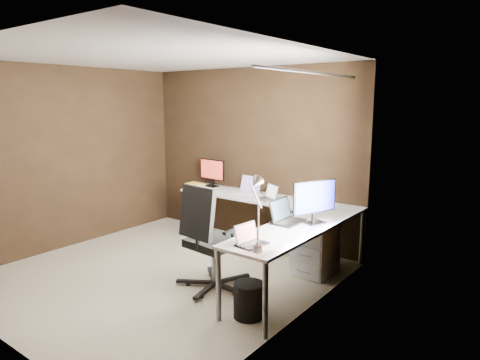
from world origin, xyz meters
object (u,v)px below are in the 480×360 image
at_px(laptop_black_big, 285,217).
at_px(wastebasket, 249,300).
at_px(laptop_black_small, 250,240).
at_px(monitor_left, 212,171).
at_px(desk_lamp, 256,203).
at_px(book_stack, 195,186).
at_px(laptop_silver, 268,196).
at_px(drawer_pedestal, 315,249).
at_px(office_chair, 212,258).
at_px(laptop_white, 248,190).
at_px(monitor_right, 315,199).

height_order(laptop_black_big, wastebasket, laptop_black_big).
bearing_deg(laptop_black_small, wastebasket, 55.62).
height_order(monitor_left, desk_lamp, desk_lamp).
distance_m(laptop_black_big, book_stack, 2.14).
height_order(laptop_silver, book_stack, laptop_silver).
bearing_deg(drawer_pedestal, wastebasket, -90.20).
height_order(monitor_left, laptop_black_small, monitor_left).
relative_size(monitor_left, office_chair, 0.41).
distance_m(laptop_silver, book_stack, 1.28).
relative_size(drawer_pedestal, laptop_black_small, 2.00).
bearing_deg(wastebasket, laptop_silver, 117.71).
xyz_separation_m(laptop_white, laptop_black_big, (1.19, -0.94, 0.00)).
distance_m(desk_lamp, office_chair, 1.20).
bearing_deg(laptop_silver, desk_lamp, -29.65).
distance_m(monitor_right, office_chair, 1.29).
xyz_separation_m(drawer_pedestal, book_stack, (-2.13, 0.20, 0.47)).
bearing_deg(laptop_black_big, office_chair, 131.97).
bearing_deg(book_stack, desk_lamp, -35.59).
bearing_deg(monitor_left, laptop_silver, -7.76).
relative_size(monitor_left, desk_lamp, 0.73).
height_order(book_stack, desk_lamp, desk_lamp).
relative_size(monitor_left, laptop_black_small, 1.60).
relative_size(monitor_left, book_stack, 1.57).
relative_size(laptop_silver, wastebasket, 1.09).
bearing_deg(book_stack, drawer_pedestal, -5.46).
relative_size(laptop_silver, laptop_black_big, 0.96).
bearing_deg(office_chair, monitor_left, 135.70).
distance_m(laptop_black_small, book_stack, 2.65).
xyz_separation_m(monitor_right, book_stack, (-2.29, 0.57, -0.22)).
xyz_separation_m(monitor_left, monitor_right, (2.19, -0.87, 0.03)).
bearing_deg(monitor_right, drawer_pedestal, 44.90).
xyz_separation_m(monitor_left, office_chair, (1.33, -1.56, -0.62)).
bearing_deg(wastebasket, monitor_left, 137.87).
bearing_deg(laptop_silver, laptop_white, -169.25).
xyz_separation_m(monitor_left, wastebasket, (2.03, -1.83, -0.80)).
relative_size(laptop_white, wastebasket, 1.12).
distance_m(monitor_left, monitor_right, 2.36).
bearing_deg(desk_lamp, office_chair, 155.42).
bearing_deg(book_stack, laptop_black_big, -19.71).
height_order(monitor_left, laptop_white, monitor_left).
distance_m(monitor_right, wastebasket, 1.28).
height_order(monitor_left, book_stack, monitor_left).
bearing_deg(book_stack, monitor_right, -14.05).
height_order(office_chair, wastebasket, office_chair).
relative_size(laptop_silver, laptop_black_small, 1.23).
xyz_separation_m(laptop_silver, laptop_black_big, (0.74, -0.78, 0.01)).
distance_m(laptop_silver, laptop_black_small, 1.83).
relative_size(drawer_pedestal, desk_lamp, 0.91).
height_order(laptop_white, laptop_silver, laptop_white).
distance_m(laptop_black_small, office_chair, 0.89).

